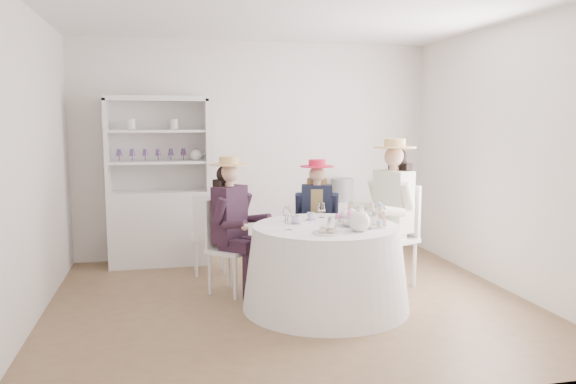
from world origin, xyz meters
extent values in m
plane|color=brown|center=(0.00, 0.00, 0.00)|extent=(4.50, 4.50, 0.00)
plane|color=white|center=(0.00, 0.00, 2.70)|extent=(4.50, 4.50, 0.00)
plane|color=silver|center=(0.00, 2.00, 1.35)|extent=(4.50, 0.00, 4.50)
plane|color=silver|center=(0.00, -2.00, 1.35)|extent=(4.50, 0.00, 4.50)
plane|color=silver|center=(-2.25, 0.00, 1.35)|extent=(0.00, 4.50, 4.50)
plane|color=silver|center=(2.25, 0.00, 1.35)|extent=(0.00, 4.50, 4.50)
cone|color=white|center=(0.29, -0.20, 0.38)|extent=(1.54, 1.54, 0.75)
cylinder|color=white|center=(0.29, -0.20, 0.76)|extent=(1.34, 1.34, 0.02)
cube|color=silver|center=(-1.21, 1.75, 0.44)|extent=(1.24, 0.61, 0.89)
cube|color=silver|center=(-1.21, 1.95, 1.43)|extent=(1.18, 0.21, 1.09)
cube|color=silver|center=(-1.21, 1.75, 1.97)|extent=(1.24, 0.61, 0.06)
cube|color=silver|center=(-1.78, 1.75, 1.43)|extent=(0.10, 0.45, 1.09)
cube|color=silver|center=(-0.64, 1.75, 1.43)|extent=(0.10, 0.45, 1.09)
cube|color=silver|center=(-1.21, 1.75, 1.23)|extent=(1.15, 0.55, 0.03)
cube|color=silver|center=(-1.21, 1.75, 1.60)|extent=(1.15, 0.55, 0.03)
sphere|color=white|center=(-0.77, 1.75, 1.31)|extent=(0.14, 0.14, 0.14)
cube|color=silver|center=(1.07, 1.75, 0.35)|extent=(0.56, 0.56, 0.69)
cylinder|color=black|center=(1.07, 1.75, 0.84)|extent=(0.39, 0.39, 0.29)
cube|color=silver|center=(-0.51, 0.41, 0.44)|extent=(0.55, 0.55, 0.04)
cylinder|color=silver|center=(-0.50, 0.19, 0.21)|extent=(0.04, 0.04, 0.43)
cylinder|color=silver|center=(-0.29, 0.41, 0.21)|extent=(0.04, 0.04, 0.43)
cylinder|color=silver|center=(-0.73, 0.40, 0.21)|extent=(0.04, 0.04, 0.43)
cylinder|color=silver|center=(-0.51, 0.63, 0.21)|extent=(0.04, 0.04, 0.43)
cube|color=silver|center=(-0.63, 0.53, 0.70)|extent=(0.28, 0.29, 0.49)
cube|color=black|center=(-0.52, 0.42, 0.80)|extent=(0.38, 0.39, 0.57)
cube|color=black|center=(-0.48, 0.26, 0.52)|extent=(0.33, 0.32, 0.12)
cylinder|color=black|center=(-0.39, 0.17, 0.22)|extent=(0.10, 0.10, 0.45)
cylinder|color=black|center=(-0.63, 0.25, 0.87)|extent=(0.18, 0.18, 0.27)
cube|color=black|center=(-0.36, 0.39, 0.52)|extent=(0.33, 0.32, 0.12)
cylinder|color=black|center=(-0.26, 0.29, 0.22)|extent=(0.10, 0.10, 0.45)
cylinder|color=black|center=(-0.35, 0.54, 0.87)|extent=(0.18, 0.18, 0.27)
cylinder|color=#D8A889|center=(-0.52, 0.42, 1.10)|extent=(0.09, 0.09, 0.08)
sphere|color=#D8A889|center=(-0.52, 0.42, 1.21)|extent=(0.19, 0.19, 0.19)
sphere|color=black|center=(-0.55, 0.45, 1.20)|extent=(0.19, 0.19, 0.19)
cube|color=black|center=(-0.58, 0.47, 0.97)|extent=(0.22, 0.22, 0.37)
cylinder|color=tan|center=(-0.52, 0.42, 1.30)|extent=(0.39, 0.39, 0.01)
cylinder|color=tan|center=(-0.52, 0.42, 1.34)|extent=(0.20, 0.20, 0.08)
cube|color=silver|center=(0.47, 0.79, 0.42)|extent=(0.45, 0.45, 0.04)
cylinder|color=silver|center=(0.29, 0.68, 0.20)|extent=(0.03, 0.03, 0.41)
cylinder|color=silver|center=(0.58, 0.61, 0.20)|extent=(0.03, 0.03, 0.41)
cylinder|color=silver|center=(0.37, 0.97, 0.20)|extent=(0.03, 0.03, 0.41)
cylinder|color=silver|center=(0.66, 0.89, 0.20)|extent=(0.03, 0.03, 0.41)
cube|color=silver|center=(0.52, 0.95, 0.67)|extent=(0.35, 0.12, 0.46)
cube|color=#181D31|center=(0.48, 0.81, 0.76)|extent=(0.37, 0.27, 0.54)
cube|color=tan|center=(0.48, 0.81, 0.76)|extent=(0.18, 0.23, 0.46)
cube|color=#181D31|center=(0.36, 0.70, 0.49)|extent=(0.20, 0.33, 0.11)
cylinder|color=#181D31|center=(0.33, 0.58, 0.21)|extent=(0.09, 0.09, 0.42)
cylinder|color=#181D31|center=(0.28, 0.82, 0.82)|extent=(0.12, 0.18, 0.25)
cube|color=#181D31|center=(0.53, 0.66, 0.49)|extent=(0.20, 0.33, 0.11)
cylinder|color=#181D31|center=(0.49, 0.53, 0.21)|extent=(0.09, 0.09, 0.42)
cylinder|color=#181D31|center=(0.65, 0.72, 0.82)|extent=(0.12, 0.18, 0.25)
cylinder|color=#D8A889|center=(0.48, 0.81, 1.04)|extent=(0.08, 0.08, 0.07)
sphere|color=#D8A889|center=(0.48, 0.81, 1.15)|extent=(0.18, 0.18, 0.18)
sphere|color=tan|center=(0.49, 0.85, 1.13)|extent=(0.18, 0.18, 0.18)
cube|color=tan|center=(0.50, 0.88, 0.91)|extent=(0.23, 0.13, 0.35)
cylinder|color=#DB2045|center=(0.48, 0.81, 1.23)|extent=(0.37, 0.37, 0.01)
cylinder|color=#DB2045|center=(0.48, 0.81, 1.27)|extent=(0.18, 0.18, 0.07)
cube|color=silver|center=(1.15, 0.32, 0.49)|extent=(0.57, 0.57, 0.04)
cylinder|color=silver|center=(0.92, 0.41, 0.24)|extent=(0.04, 0.04, 0.48)
cylinder|color=silver|center=(1.06, 0.09, 0.24)|extent=(0.04, 0.04, 0.48)
cylinder|color=silver|center=(1.24, 0.55, 0.24)|extent=(0.04, 0.04, 0.48)
cylinder|color=silver|center=(1.38, 0.23, 0.24)|extent=(0.04, 0.04, 0.48)
cube|color=silver|center=(1.33, 0.40, 0.79)|extent=(0.19, 0.39, 0.55)
cube|color=white|center=(1.17, 0.33, 0.89)|extent=(0.35, 0.45, 0.63)
cube|color=white|center=(0.99, 0.36, 0.58)|extent=(0.40, 0.28, 0.13)
cylinder|color=white|center=(0.85, 0.30, 0.25)|extent=(0.11, 0.11, 0.50)
cylinder|color=white|center=(1.04, 0.52, 0.97)|extent=(0.21, 0.16, 0.30)
cube|color=white|center=(1.07, 0.18, 0.58)|extent=(0.40, 0.28, 0.13)
cylinder|color=white|center=(0.93, 0.12, 0.25)|extent=(0.11, 0.11, 0.50)
cylinder|color=white|center=(1.22, 0.10, 0.97)|extent=(0.21, 0.16, 0.30)
cylinder|color=#D8A889|center=(1.17, 0.33, 1.23)|extent=(0.10, 0.10, 0.09)
sphere|color=#D8A889|center=(1.17, 0.33, 1.35)|extent=(0.21, 0.21, 0.21)
sphere|color=black|center=(1.21, 0.35, 1.34)|extent=(0.21, 0.21, 0.21)
cube|color=black|center=(1.25, 0.36, 1.08)|extent=(0.18, 0.28, 0.41)
cylinder|color=tan|center=(1.17, 0.33, 1.45)|extent=(0.44, 0.44, 0.01)
cylinder|color=tan|center=(1.17, 0.33, 1.50)|extent=(0.22, 0.22, 0.09)
cube|color=silver|center=(-0.67, 1.23, 0.42)|extent=(0.38, 0.38, 0.04)
cylinder|color=silver|center=(-0.52, 1.38, 0.21)|extent=(0.03, 0.03, 0.41)
cylinder|color=silver|center=(-0.82, 1.38, 0.21)|extent=(0.03, 0.03, 0.41)
cylinder|color=silver|center=(-0.52, 1.08, 0.21)|extent=(0.03, 0.03, 0.41)
cylinder|color=silver|center=(-0.82, 1.08, 0.21)|extent=(0.03, 0.03, 0.41)
cube|color=silver|center=(-0.67, 1.06, 0.68)|extent=(0.36, 0.03, 0.47)
imported|color=white|center=(0.04, -0.08, 0.81)|extent=(0.10, 0.10, 0.07)
imported|color=white|center=(0.22, 0.08, 0.81)|extent=(0.09, 0.09, 0.07)
imported|color=white|center=(0.51, -0.05, 0.80)|extent=(0.10, 0.10, 0.07)
imported|color=white|center=(0.50, -0.28, 0.80)|extent=(0.25, 0.25, 0.06)
sphere|color=pink|center=(0.55, -0.19, 0.85)|extent=(0.06, 0.06, 0.06)
sphere|color=white|center=(0.54, -0.15, 0.85)|extent=(0.06, 0.06, 0.06)
sphere|color=pink|center=(0.50, -0.14, 0.85)|extent=(0.06, 0.06, 0.06)
sphere|color=white|center=(0.46, -0.15, 0.85)|extent=(0.06, 0.06, 0.06)
sphere|color=pink|center=(0.44, -0.19, 0.85)|extent=(0.06, 0.06, 0.06)
sphere|color=white|center=(0.46, -0.23, 0.85)|extent=(0.06, 0.06, 0.06)
sphere|color=pink|center=(0.50, -0.24, 0.85)|extent=(0.06, 0.06, 0.06)
sphere|color=white|center=(0.54, -0.23, 0.85)|extent=(0.06, 0.06, 0.06)
sphere|color=white|center=(0.50, -0.51, 0.86)|extent=(0.19, 0.19, 0.19)
cylinder|color=white|center=(0.62, -0.51, 0.87)|extent=(0.11, 0.03, 0.09)
cylinder|color=white|center=(0.50, -0.51, 0.95)|extent=(0.04, 0.04, 0.02)
cylinder|color=white|center=(0.20, -0.55, 0.78)|extent=(0.26, 0.26, 0.01)
cube|color=beige|center=(0.15, -0.57, 0.80)|extent=(0.06, 0.04, 0.03)
cube|color=beige|center=(0.20, -0.55, 0.81)|extent=(0.07, 0.05, 0.03)
cube|color=beige|center=(0.25, -0.53, 0.80)|extent=(0.07, 0.06, 0.03)
cube|color=beige|center=(0.18, -0.51, 0.81)|extent=(0.07, 0.07, 0.03)
cube|color=beige|center=(0.23, -0.59, 0.80)|extent=(0.06, 0.07, 0.03)
cylinder|color=white|center=(0.72, -0.37, 0.78)|extent=(0.23, 0.23, 0.01)
cylinder|color=white|center=(0.72, -0.37, 0.85)|extent=(0.02, 0.02, 0.15)
cylinder|color=white|center=(0.72, -0.37, 0.92)|extent=(0.17, 0.17, 0.01)
camera|label=1|loc=(-1.14, -5.06, 1.73)|focal=35.00mm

